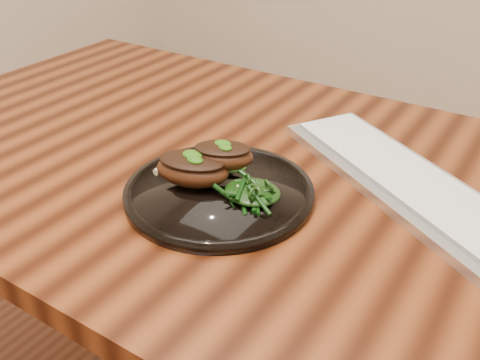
% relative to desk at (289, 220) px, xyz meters
% --- Properties ---
extents(desk, '(1.60, 0.80, 0.75)m').
position_rel_desk_xyz_m(desk, '(0.00, 0.00, 0.00)').
color(desk, black).
rests_on(desk, ground).
extents(plate, '(0.28, 0.28, 0.02)m').
position_rel_desk_xyz_m(plate, '(-0.06, -0.11, 0.09)').
color(plate, black).
rests_on(plate, desk).
extents(lamb_chop_front, '(0.13, 0.10, 0.05)m').
position_rel_desk_xyz_m(lamb_chop_front, '(-0.10, -0.12, 0.12)').
color(lamb_chop_front, '#3B1A0B').
rests_on(lamb_chop_front, plate).
extents(lamb_chop_back, '(0.11, 0.09, 0.04)m').
position_rel_desk_xyz_m(lamb_chop_back, '(-0.08, -0.08, 0.14)').
color(lamb_chop_back, '#3B1A0B').
rests_on(lamb_chop_back, plate).
extents(herb_smear, '(0.08, 0.05, 0.01)m').
position_rel_desk_xyz_m(herb_smear, '(-0.10, -0.05, 0.10)').
color(herb_smear, '#194C08').
rests_on(herb_smear, plate).
extents(greens_heap, '(0.08, 0.08, 0.03)m').
position_rel_desk_xyz_m(greens_heap, '(-0.01, -0.10, 0.11)').
color(greens_heap, black).
rests_on(greens_heap, plate).
extents(keyboard, '(0.48, 0.37, 0.02)m').
position_rel_desk_xyz_m(keyboard, '(0.16, 0.07, 0.09)').
color(keyboard, silver).
rests_on(keyboard, desk).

